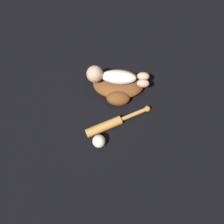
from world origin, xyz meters
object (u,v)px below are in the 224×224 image
Objects in this scene: baseball_bat at (111,124)px; baseball at (99,141)px; baby_figure at (113,76)px; baseball_glove at (118,86)px.

baseball is (0.07, 0.11, 0.01)m from baseball_bat.
baseball_bat is at bearing 85.64° from baby_figure.
baby_figure reaches higher than baseball.
baseball_glove is 0.88× the size of baby_figure.
baseball_glove is 0.38m from baseball.
baseball_glove reaches higher than baseball.
baseball_glove is at bearing -102.16° from baseball_bat.
baseball_glove is 0.84× the size of baseball_bat.
baseball_bat is at bearing -123.25° from baseball.
baseball_glove is 0.09m from baby_figure.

